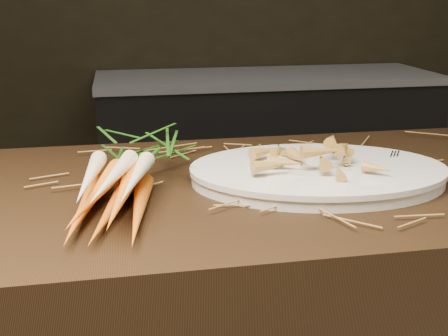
% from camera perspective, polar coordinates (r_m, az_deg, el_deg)
% --- Properties ---
extents(back_counter, '(1.82, 0.62, 0.84)m').
position_cam_1_polar(back_counter, '(3.14, 4.30, 1.92)').
color(back_counter, black).
rests_on(back_counter, ground).
extents(straw_bedding, '(1.40, 0.60, 0.02)m').
position_cam_1_polar(straw_bedding, '(1.20, 13.88, -0.28)').
color(straw_bedding, '#A37130').
rests_on(straw_bedding, main_counter).
extents(root_veg_bunch, '(0.25, 0.54, 0.10)m').
position_cam_1_polar(root_veg_bunch, '(1.08, -9.80, 0.14)').
color(root_veg_bunch, '#E56006').
rests_on(root_veg_bunch, main_counter).
extents(serving_platter, '(0.55, 0.40, 0.03)m').
position_cam_1_polar(serving_platter, '(1.14, 9.51, -0.73)').
color(serving_platter, white).
rests_on(serving_platter, main_counter).
extents(roasted_veg_heap, '(0.27, 0.21, 0.06)m').
position_cam_1_polar(roasted_veg_heap, '(1.13, 9.62, 1.28)').
color(roasted_veg_heap, '#BA7934').
rests_on(roasted_veg_heap, serving_platter).
extents(serving_fork, '(0.12, 0.17, 0.00)m').
position_cam_1_polar(serving_fork, '(1.17, 18.47, -0.17)').
color(serving_fork, silver).
rests_on(serving_fork, serving_platter).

